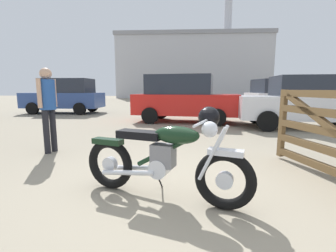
# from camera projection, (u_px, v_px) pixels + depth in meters

# --- Properties ---
(ground_plane) EXTENTS (80.00, 80.00, 0.00)m
(ground_plane) POSITION_uv_depth(u_px,v_px,m) (184.00, 190.00, 3.04)
(ground_plane) COLOR gray
(vintage_motorcycle) EXTENTS (2.02, 0.80, 1.07)m
(vintage_motorcycle) POSITION_uv_depth(u_px,v_px,m) (167.00, 157.00, 2.76)
(vintage_motorcycle) COLOR black
(vintage_motorcycle) RESTS_ON ground_plane
(bystander) EXTENTS (0.30, 0.45, 1.66)m
(bystander) POSITION_uv_depth(u_px,v_px,m) (48.00, 101.00, 4.70)
(bystander) COLOR black
(bystander) RESTS_ON ground_plane
(white_estate_far) EXTENTS (4.08, 2.20, 1.78)m
(white_estate_far) POSITION_uv_depth(u_px,v_px,m) (184.00, 98.00, 9.19)
(white_estate_far) COLOR black
(white_estate_far) RESTS_ON ground_plane
(dark_sedan_left) EXTENTS (4.95, 2.62, 1.74)m
(dark_sedan_left) POSITION_uv_depth(u_px,v_px,m) (293.00, 95.00, 12.26)
(dark_sedan_left) COLOR black
(dark_sedan_left) RESTS_ON ground_plane
(silver_sedan_mid) EXTENTS (4.30, 2.12, 1.67)m
(silver_sedan_mid) POSITION_uv_depth(u_px,v_px,m) (306.00, 102.00, 7.72)
(silver_sedan_mid) COLOR black
(silver_sedan_mid) RESTS_ON ground_plane
(pale_sedan_back) EXTENTS (3.95, 1.92, 1.78)m
(pale_sedan_back) POSITION_uv_depth(u_px,v_px,m) (65.00, 96.00, 12.53)
(pale_sedan_back) COLOR black
(pale_sedan_back) RESTS_ON ground_plane
(industrial_building) EXTENTS (21.08, 11.60, 18.24)m
(industrial_building) POSITION_uv_depth(u_px,v_px,m) (192.00, 68.00, 36.18)
(industrial_building) COLOR #B2B2B7
(industrial_building) RESTS_ON ground_plane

